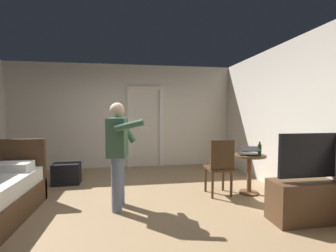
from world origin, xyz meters
TOP-DOWN VIEW (x-y plane):
  - ground_plane at (0.00, 0.00)m, footprint 6.26×6.26m
  - wall_back at (0.00, 2.69)m, footprint 5.93×0.12m
  - wall_right at (2.90, 0.00)m, footprint 0.12×5.49m
  - doorway_frame at (0.54, 2.61)m, footprint 0.93×0.08m
  - tv_flatscreen at (2.54, -0.83)m, footprint 1.12×0.40m
  - side_table at (2.24, 0.26)m, footprint 0.56×0.56m
  - laptop at (2.21, 0.22)m, footprint 0.38×0.39m
  - bottle_on_table at (2.38, 0.18)m, footprint 0.06×0.06m
  - wooden_chair at (1.68, 0.24)m, footprint 0.43×0.43m
  - person_blue_shirt at (-0.03, -0.01)m, footprint 0.59×0.65m
  - suitcase_dark at (-1.13, 1.34)m, footprint 0.54×0.35m

SIDE VIEW (x-z plane):
  - ground_plane at x=0.00m, z-range 0.00..0.00m
  - suitcase_dark at x=-1.13m, z-range 0.00..0.42m
  - tv_flatscreen at x=2.54m, z-range -0.24..0.94m
  - side_table at x=2.24m, z-range 0.11..0.81m
  - wooden_chair at x=1.68m, z-range 0.05..1.04m
  - laptop at x=2.21m, z-range 0.67..0.83m
  - bottle_on_table at x=2.38m, z-range 0.68..0.92m
  - person_blue_shirt at x=-0.03m, z-range 0.12..1.72m
  - doorway_frame at x=0.54m, z-range 0.16..2.29m
  - wall_back at x=0.00m, z-range 0.00..2.68m
  - wall_right at x=2.90m, z-range 0.00..2.68m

